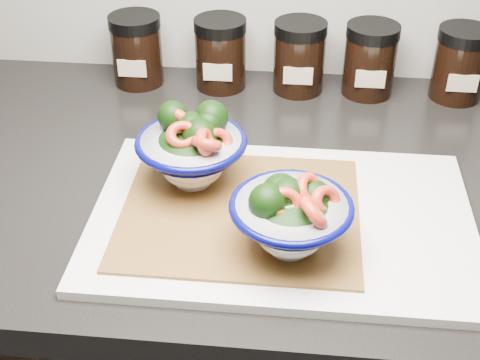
# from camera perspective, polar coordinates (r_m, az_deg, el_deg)

# --- Properties ---
(countertop) EXTENTS (3.50, 0.60, 0.04)m
(countertop) POSITION_cam_1_polar(r_m,az_deg,el_deg) (0.90, 5.67, -0.56)
(countertop) COLOR black
(countertop) RESTS_ON cabinet
(cutting_board) EXTENTS (0.45, 0.30, 0.01)m
(cutting_board) POSITION_cam_1_polar(r_m,az_deg,el_deg) (0.80, 3.58, -3.34)
(cutting_board) COLOR silver
(cutting_board) RESTS_ON countertop
(bamboo_mat) EXTENTS (0.28, 0.24, 0.00)m
(bamboo_mat) POSITION_cam_1_polar(r_m,az_deg,el_deg) (0.79, -0.00, -2.72)
(bamboo_mat) COLOR olive
(bamboo_mat) RESTS_ON cutting_board
(bowl_left) EXTENTS (0.14, 0.14, 0.10)m
(bowl_left) POSITION_cam_1_polar(r_m,az_deg,el_deg) (0.82, -4.05, 2.62)
(bowl_left) COLOR white
(bowl_left) RESTS_ON bamboo_mat
(bowl_right) EXTENTS (0.13, 0.13, 0.10)m
(bowl_right) POSITION_cam_1_polar(r_m,az_deg,el_deg) (0.71, 4.37, -3.10)
(bowl_right) COLOR white
(bowl_right) RESTS_ON bamboo_mat
(spice_jar_a) EXTENTS (0.08, 0.08, 0.11)m
(spice_jar_a) POSITION_cam_1_polar(r_m,az_deg,el_deg) (1.10, -8.80, 10.93)
(spice_jar_a) COLOR black
(spice_jar_a) RESTS_ON countertop
(spice_jar_b) EXTENTS (0.08, 0.08, 0.11)m
(spice_jar_b) POSITION_cam_1_polar(r_m,az_deg,el_deg) (1.07, -1.67, 10.75)
(spice_jar_b) COLOR black
(spice_jar_b) RESTS_ON countertop
(spice_jar_c) EXTENTS (0.08, 0.08, 0.11)m
(spice_jar_c) POSITION_cam_1_polar(r_m,az_deg,el_deg) (1.06, 5.08, 10.44)
(spice_jar_c) COLOR black
(spice_jar_c) RESTS_ON countertop
(spice_jar_d) EXTENTS (0.08, 0.08, 0.11)m
(spice_jar_d) POSITION_cam_1_polar(r_m,az_deg,el_deg) (1.07, 11.03, 10.05)
(spice_jar_d) COLOR black
(spice_jar_d) RESTS_ON countertop
(spice_jar_e) EXTENTS (0.08, 0.08, 0.11)m
(spice_jar_e) POSITION_cam_1_polar(r_m,az_deg,el_deg) (1.09, 18.27, 9.42)
(spice_jar_e) COLOR black
(spice_jar_e) RESTS_ON countertop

